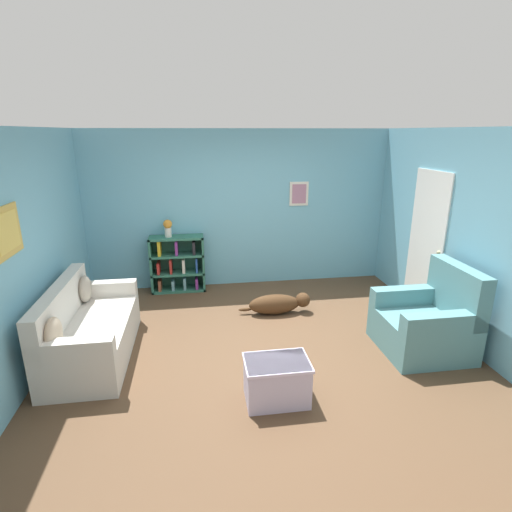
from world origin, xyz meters
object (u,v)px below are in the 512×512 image
coffee_table (277,380)px  dog (278,304)px  couch (88,331)px  recliner_chair (428,322)px  vase (168,227)px  bookshelf (178,264)px

coffee_table → dog: 1.99m
couch → dog: couch is taller
recliner_chair → vase: vase is taller
bookshelf → recliner_chair: (3.04, -2.40, -0.10)m
couch → bookshelf: 2.19m
couch → coffee_table: (2.01, -1.12, -0.09)m
vase → dog: bearing=-35.5°
recliner_chair → dog: size_ratio=1.00×
couch → bookshelf: (0.96, 1.97, 0.13)m
couch → recliner_chair: bearing=-6.2°
coffee_table → vase: bearing=110.9°
couch → coffee_table: couch is taller
bookshelf → recliner_chair: 3.88m
vase → recliner_chair: bearing=-37.0°
dog → vase: size_ratio=3.77×
coffee_table → dog: coffee_table is taller
bookshelf → recliner_chair: size_ratio=0.88×
couch → coffee_table: 2.31m
bookshelf → dog: 1.89m
couch → vase: bearing=66.6°
recliner_chair → coffee_table: size_ratio=1.68×
dog → couch: bearing=-161.4°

